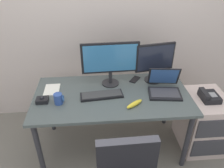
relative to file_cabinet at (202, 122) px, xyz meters
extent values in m
plane|color=#6D685D|center=(-0.98, 0.04, -0.31)|extent=(8.00, 8.00, 0.00)
cube|color=beige|center=(-0.98, 0.78, 1.09)|extent=(6.00, 0.10, 2.80)
cube|color=#485150|center=(-0.98, 0.04, 0.38)|extent=(1.53, 0.78, 0.03)
cylinder|color=#2D2D33|center=(-1.68, -0.29, 0.02)|extent=(0.05, 0.05, 0.68)
cylinder|color=#2D2D33|center=(-0.28, -0.29, 0.02)|extent=(0.05, 0.05, 0.68)
cylinder|color=#2D2D33|center=(-1.68, 0.37, 0.02)|extent=(0.05, 0.05, 0.68)
cylinder|color=#2D2D33|center=(-0.28, 0.37, 0.02)|extent=(0.05, 0.05, 0.68)
cube|color=beige|center=(0.00, 0.00, 0.00)|extent=(0.42, 0.52, 0.63)
cube|color=#38383D|center=(0.00, -0.26, 0.14)|extent=(0.38, 0.01, 0.21)
cube|color=#38383D|center=(0.00, -0.26, -0.13)|extent=(0.38, 0.01, 0.21)
cube|color=black|center=(0.00, -0.02, 0.34)|extent=(0.17, 0.20, 0.06)
cube|color=black|center=(-0.06, -0.02, 0.39)|extent=(0.05, 0.18, 0.04)
cube|color=gray|center=(0.02, -0.03, 0.37)|extent=(0.07, 0.08, 0.01)
cube|color=black|center=(-0.95, -0.80, 0.41)|extent=(0.40, 0.07, 0.42)
cylinder|color=#262628|center=(-0.98, 0.24, 0.40)|extent=(0.18, 0.18, 0.01)
cylinder|color=#262628|center=(-0.98, 0.24, 0.47)|extent=(0.04, 0.04, 0.13)
cube|color=black|center=(-0.98, 0.24, 0.69)|extent=(0.58, 0.04, 0.32)
cube|color=teal|center=(-0.98, 0.23, 0.69)|extent=(0.53, 0.02, 0.28)
cylinder|color=#262628|center=(-0.52, 0.27, 0.40)|extent=(0.18, 0.18, 0.01)
cylinder|color=#262628|center=(-0.52, 0.27, 0.46)|extent=(0.04, 0.04, 0.11)
cube|color=black|center=(-0.52, 0.27, 0.66)|extent=(0.41, 0.10, 0.30)
cube|color=#1E2333|center=(-0.52, 0.26, 0.66)|extent=(0.38, 0.07, 0.26)
cube|color=black|center=(-1.08, 0.02, 0.40)|extent=(0.42, 0.18, 0.02)
cube|color=#353535|center=(-1.08, 0.02, 0.42)|extent=(0.39, 0.15, 0.01)
cube|color=black|center=(-0.47, -0.01, 0.40)|extent=(0.34, 0.26, 0.02)
cube|color=#38383D|center=(-0.47, -0.01, 0.41)|extent=(0.29, 0.20, 0.00)
cube|color=black|center=(-0.45, 0.14, 0.52)|extent=(0.32, 0.12, 0.21)
cube|color=#335999|center=(-0.45, 0.13, 0.52)|extent=(0.28, 0.10, 0.18)
cube|color=black|center=(-1.64, -0.03, 0.41)|extent=(0.11, 0.09, 0.04)
sphere|color=#232328|center=(-1.64, -0.03, 0.44)|extent=(0.04, 0.04, 0.04)
cylinder|color=#2E4C96|center=(-1.48, -0.07, 0.44)|extent=(0.08, 0.08, 0.10)
torus|color=#2C538B|center=(-1.44, -0.07, 0.44)|extent=(0.01, 0.06, 0.06)
cube|color=white|center=(-1.58, 0.16, 0.40)|extent=(0.15, 0.21, 0.01)
cube|color=black|center=(-0.71, 0.30, 0.40)|extent=(0.14, 0.16, 0.01)
ellipsoid|color=yellow|center=(-0.79, -0.16, 0.41)|extent=(0.18, 0.15, 0.04)
camera|label=1|loc=(-1.13, -1.76, 1.63)|focal=35.65mm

